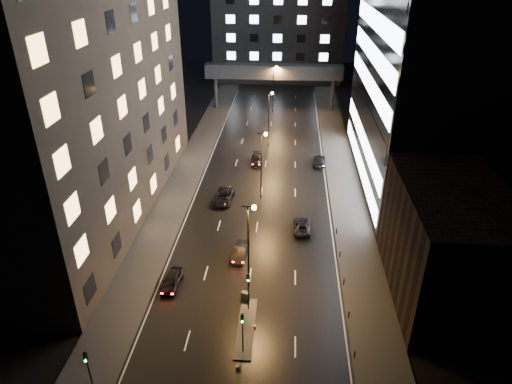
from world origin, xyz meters
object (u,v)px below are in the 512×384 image
Objects in this scene: car_away_b at (240,252)px; car_toward_b at (319,161)px; car_toward_a at (302,226)px; car_away_d at (257,160)px; utility_cabinet at (246,296)px; car_away_a at (172,281)px; car_away_c at (224,197)px.

car_toward_b is (10.50, 26.99, -0.01)m from car_away_b.
car_toward_b is at bearing -99.24° from car_toward_a.
car_away_d reaches higher than utility_cabinet.
car_toward_a is at bearing 44.37° from car_away_a.
car_toward_a is at bearing -73.33° from car_away_d.
car_toward_a reaches higher than utility_cabinet.
car_toward_b is at bearing 74.76° from car_away_b.
car_away_b is 0.92× the size of car_toward_a.
car_toward_b is at bearing 93.35° from utility_cabinet.
car_away_a is 33.25m from car_away_d.
car_toward_b reaches higher than car_toward_a.
car_away_b reaches higher than car_toward_a.
car_toward_b is (3.15, 20.74, 0.05)m from car_toward_a.
car_toward_a is (7.35, 6.25, -0.06)m from car_away_b.
car_toward_a is 0.97× the size of car_toward_b.
car_away_b is 7.86m from utility_cabinet.
car_away_c is at bearing 84.81° from car_away_a.
car_away_c is 14.12m from car_away_d.
car_toward_b is (14.28, 13.90, -0.05)m from car_away_c.
car_away_c is at bearing 50.35° from car_toward_b.
car_away_a is at bearing -94.42° from car_away_c.
car_away_a is at bearing -132.81° from car_away_b.
car_toward_a is 15.20m from utility_cabinet.
utility_cabinet is at bearing 66.33° from car_toward_a.
car_away_d is 34.45m from utility_cabinet.
utility_cabinet is (-5.95, -13.99, 0.03)m from car_toward_a.
utility_cabinet is (1.40, -34.42, 0.02)m from car_away_d.
car_away_a is 0.80× the size of car_away_c.
car_away_c is 1.18× the size of car_away_d.
utility_cabinet is (5.18, -20.82, -0.07)m from car_away_c.
car_away_d reaches higher than car_toward_a.
car_away_b is (6.72, 5.88, -0.03)m from car_away_a.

